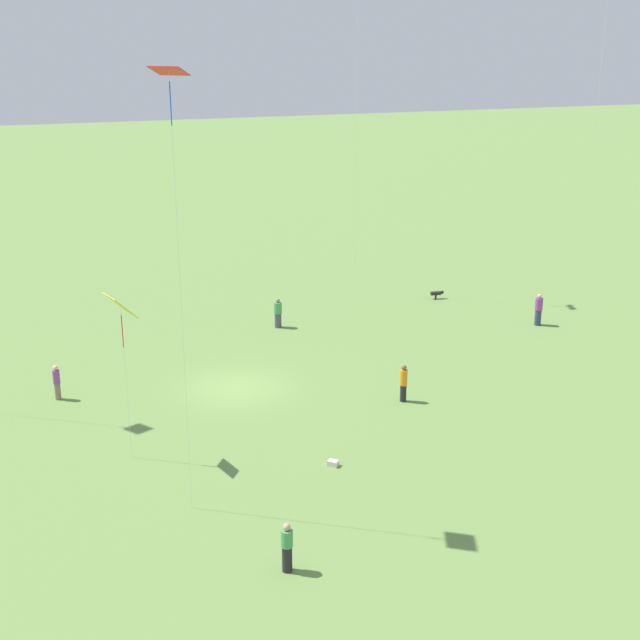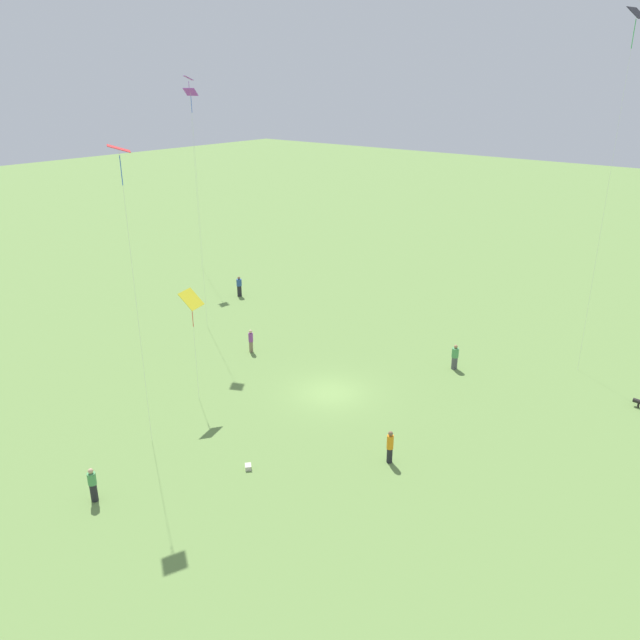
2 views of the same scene
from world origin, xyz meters
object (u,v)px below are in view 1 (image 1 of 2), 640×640
at_px(person_2, 403,383).
at_px(kite_4, 170,92).
at_px(dog_0, 437,293).
at_px(person_0, 57,382).
at_px(picnic_bag_0, 333,463).
at_px(person_6, 287,547).
at_px(person_4, 278,313).
at_px(kite_0, 121,308).
at_px(person_3, 539,310).

distance_m(person_2, kite_4, 18.42).
relative_size(person_2, dog_0, 2.09).
bearing_deg(person_2, kite_4, -3.73).
bearing_deg(person_0, picnic_bag_0, -162.36).
bearing_deg(dog_0, person_6, -28.16).
relative_size(person_4, picnic_bag_0, 3.38).
xyz_separation_m(person_2, person_6, (8.74, 10.98, -0.05)).
height_order(person_0, picnic_bag_0, person_0).
bearing_deg(person_6, person_0, 179.25).
distance_m(person_4, picnic_bag_0, 16.79).
xyz_separation_m(person_0, kite_0, (-2.47, 6.87, 5.38)).
relative_size(person_4, person_6, 1.00).
height_order(person_4, person_6, person_4).
bearing_deg(person_0, person_3, -111.85).
height_order(person_3, kite_4, kite_4).
bearing_deg(kite_0, dog_0, -24.80).
bearing_deg(person_2, dog_0, -154.60).
distance_m(person_0, picnic_bag_0, 14.08).
xyz_separation_m(person_0, person_2, (-14.89, 5.20, 0.05)).
relative_size(person_2, kite_0, 0.26).
relative_size(person_0, dog_0, 1.97).
bearing_deg(person_3, person_0, 159.54).
relative_size(person_2, person_4, 1.04).
distance_m(person_0, dog_0, 24.74).
height_order(kite_0, picnic_bag_0, kite_0).
xyz_separation_m(kite_0, dog_0, (-20.72, -15.48, -5.87)).
bearing_deg(person_3, picnic_bag_0, -168.80).
bearing_deg(person_3, person_4, 137.82).
distance_m(person_3, person_4, 14.76).
bearing_deg(picnic_bag_0, person_2, -136.20).
height_order(person_0, person_2, person_2).
height_order(person_6, kite_0, kite_0).
distance_m(person_0, kite_0, 9.07).
bearing_deg(kite_4, person_3, -71.04).
xyz_separation_m(person_0, kite_4, (-4.01, 11.45, 13.54)).
bearing_deg(person_0, person_2, -135.93).
distance_m(person_6, dog_0, 30.09).
relative_size(person_4, dog_0, 2.01).
bearing_deg(person_4, picnic_bag_0, -170.54).
height_order(person_6, dog_0, person_6).
xyz_separation_m(kite_4, dog_0, (-19.19, -20.05, -14.02)).
bearing_deg(picnic_bag_0, person_4, -98.55).
height_order(person_2, picnic_bag_0, person_2).
relative_size(person_6, kite_0, 0.25).
distance_m(person_2, person_6, 14.03).
bearing_deg(person_0, person_6, 174.14).
bearing_deg(kite_4, kite_0, 6.16).
xyz_separation_m(person_0, person_4, (-12.31, -6.52, -0.01)).
bearing_deg(person_6, person_3, 110.67).
relative_size(dog_0, picnic_bag_0, 1.68).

